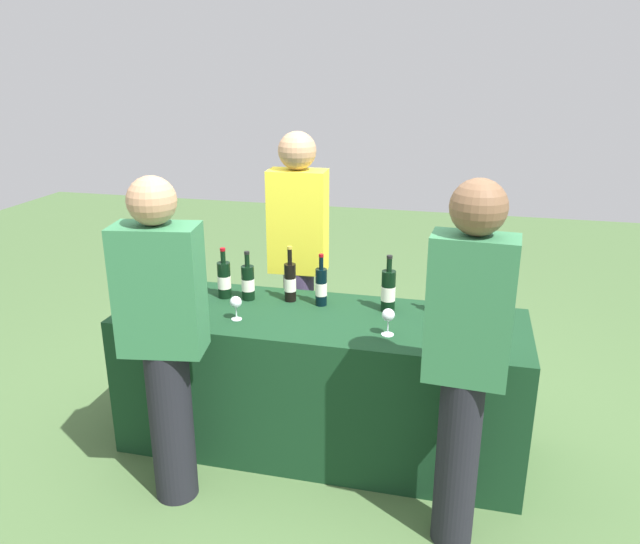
{
  "coord_description": "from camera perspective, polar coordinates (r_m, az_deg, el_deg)",
  "views": [
    {
      "loc": [
        0.72,
        -2.99,
        2.11
      ],
      "look_at": [
        0.0,
        0.0,
        1.05
      ],
      "focal_mm": 34.65,
      "sensor_mm": 36.0,
      "label": 1
    }
  ],
  "objects": [
    {
      "name": "tasting_table",
      "position": [
        3.52,
        0.0,
        -10.06
      ],
      "size": [
        2.21,
        0.72,
        0.8
      ],
      "primitive_type": "cube",
      "color": "#14381E",
      "rests_on": "ground_plane"
    },
    {
      "name": "wine_bottle_0",
      "position": [
        3.6,
        -8.84,
        -0.68
      ],
      "size": [
        0.08,
        0.08,
        0.3
      ],
      "color": "black",
      "rests_on": "tasting_table"
    },
    {
      "name": "wine_bottle_2",
      "position": [
        3.51,
        -2.78,
        -0.89
      ],
      "size": [
        0.07,
        0.07,
        0.32
      ],
      "color": "black",
      "rests_on": "tasting_table"
    },
    {
      "name": "wine_bottle_5",
      "position": [
        3.39,
        11.29,
        -2.13
      ],
      "size": [
        0.07,
        0.07,
        0.3
      ],
      "color": "black",
      "rests_on": "tasting_table"
    },
    {
      "name": "wine_bottle_4",
      "position": [
        3.38,
        6.33,
        -1.71
      ],
      "size": [
        0.08,
        0.08,
        0.32
      ],
      "color": "black",
      "rests_on": "tasting_table"
    },
    {
      "name": "wine_glass_2",
      "position": [
        3.1,
        6.32,
        -4.07
      ],
      "size": [
        0.06,
        0.06,
        0.14
      ],
      "color": "silver",
      "rests_on": "tasting_table"
    },
    {
      "name": "wine_glass_1",
      "position": [
        3.29,
        -7.78,
        -2.86
      ],
      "size": [
        0.06,
        0.06,
        0.13
      ],
      "color": "silver",
      "rests_on": "tasting_table"
    },
    {
      "name": "wine_bottle_1",
      "position": [
        3.56,
        -6.67,
        -0.94
      ],
      "size": [
        0.07,
        0.07,
        0.29
      ],
      "color": "black",
      "rests_on": "tasting_table"
    },
    {
      "name": "server_pouring",
      "position": [
        3.87,
        -2.01,
        1.64
      ],
      "size": [
        0.36,
        0.23,
        1.71
      ],
      "rotation": [
        0.0,
        0.0,
        3.19
      ],
      "color": "#3F3351",
      "rests_on": "ground_plane"
    },
    {
      "name": "guest_0",
      "position": [
        2.99,
        -14.24,
        -5.6
      ],
      "size": [
        0.42,
        0.27,
        1.64
      ],
      "rotation": [
        0.0,
        0.0,
        0.16
      ],
      "color": "black",
      "rests_on": "ground_plane"
    },
    {
      "name": "ground_plane",
      "position": [
        3.73,
        0.0,
        -15.44
      ],
      "size": [
        12.0,
        12.0,
        0.0
      ],
      "primitive_type": "plane",
      "color": "#476638"
    },
    {
      "name": "wine_bottle_3",
      "position": [
        3.45,
        0.11,
        -1.34
      ],
      "size": [
        0.06,
        0.06,
        0.3
      ],
      "color": "black",
      "rests_on": "tasting_table"
    },
    {
      "name": "wine_glass_0",
      "position": [
        3.39,
        -11.54,
        -2.34
      ],
      "size": [
        0.07,
        0.07,
        0.14
      ],
      "color": "silver",
      "rests_on": "tasting_table"
    },
    {
      "name": "ice_bucket",
      "position": [
        3.37,
        14.19,
        -2.49
      ],
      "size": [
        0.18,
        0.18,
        0.22
      ],
      "primitive_type": "cylinder",
      "color": "silver",
      "rests_on": "tasting_table"
    },
    {
      "name": "guest_1",
      "position": [
        2.67,
        13.33,
        -7.49
      ],
      "size": [
        0.36,
        0.23,
        1.69
      ],
      "rotation": [
        0.0,
        0.0,
        -0.07
      ],
      "color": "black",
      "rests_on": "ground_plane"
    }
  ]
}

